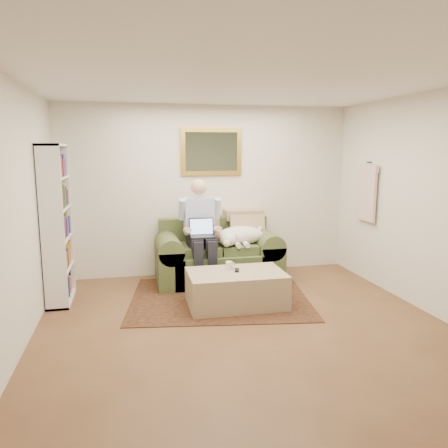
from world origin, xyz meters
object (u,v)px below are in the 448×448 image
object	(u,v)px
sofa	(218,260)
seated_man	(201,233)
laptop	(202,232)
sleeping_dog	(241,235)
bookshelf	(57,224)
ottoman	(236,289)
coffee_mug	(229,265)

from	to	relation	value
sofa	seated_man	world-z (taller)	seated_man
laptop	sleeping_dog	size ratio (longest dim) A/B	0.47
laptop	bookshelf	size ratio (longest dim) A/B	0.18
seated_man	bookshelf	bearing A→B (deg)	-172.60
seated_man	ottoman	xyz separation A→B (m)	(0.28, -0.92, -0.54)
sleeping_dog	coffee_mug	world-z (taller)	sleeping_dog
laptop	ottoman	bearing A→B (deg)	-71.86
seated_man	ottoman	bearing A→B (deg)	-73.16
sofa	ottoman	xyz separation A→B (m)	(0.01, -1.09, -0.10)
sofa	seated_man	distance (m)	0.55
sleeping_dog	ottoman	distance (m)	1.15
laptop	bookshelf	distance (m)	1.91
laptop	coffee_mug	world-z (taller)	laptop
seated_man	sofa	bearing A→B (deg)	31.45
seated_man	sleeping_dog	bearing A→B (deg)	7.13
sleeping_dog	coffee_mug	xyz separation A→B (m)	(-0.37, -0.85, -0.21)
seated_man	coffee_mug	world-z (taller)	seated_man
sleeping_dog	coffee_mug	bearing A→B (deg)	-113.60
ottoman	sofa	bearing A→B (deg)	90.43
bookshelf	ottoman	bearing A→B (deg)	-17.31
ottoman	coffee_mug	xyz separation A→B (m)	(-0.06, 0.14, 0.27)
sofa	seated_man	size ratio (longest dim) A/B	1.19
laptop	ottoman	world-z (taller)	laptop
seated_man	sleeping_dog	world-z (taller)	seated_man
coffee_mug	bookshelf	world-z (taller)	bookshelf
sofa	ottoman	world-z (taller)	sofa
sofa	ottoman	size ratio (longest dim) A/B	1.52
laptop	bookshelf	world-z (taller)	bookshelf
laptop	coffee_mug	distance (m)	0.80
sofa	seated_man	bearing A→B (deg)	-148.55
sleeping_dog	ottoman	size ratio (longest dim) A/B	0.63
laptop	sleeping_dog	xyz separation A→B (m)	(0.59, 0.14, -0.11)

